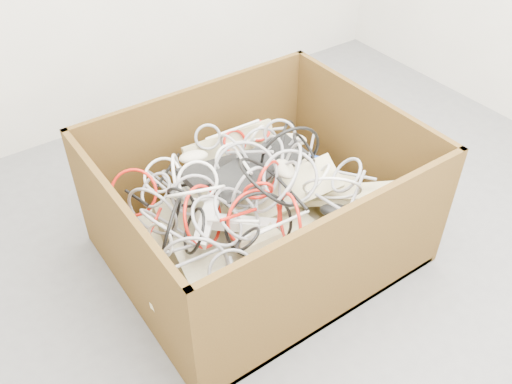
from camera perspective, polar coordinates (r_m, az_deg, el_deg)
ground at (r=2.35m, az=8.28°, el=-6.42°), size 3.00×3.00×0.00m
cardboard_box at (r=2.24m, az=-0.02°, el=-3.41°), size 1.13×0.94×0.57m
keyboard_pile at (r=2.15m, az=0.50°, el=-0.69°), size 1.07×0.72×0.32m
mice_scatter at (r=2.08m, az=0.61°, el=0.22°), size 0.65×0.65×0.20m
power_strip_left at (r=1.98m, az=-4.91°, el=-2.29°), size 0.23×0.22×0.11m
power_strip_right at (r=1.99m, az=-1.10°, el=-3.35°), size 0.26×0.18×0.09m
vga_plug at (r=2.25m, az=6.12°, el=3.28°), size 0.06×0.06×0.03m
cable_tangle at (r=2.01m, az=-2.10°, el=0.08°), size 0.98×0.80×0.43m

